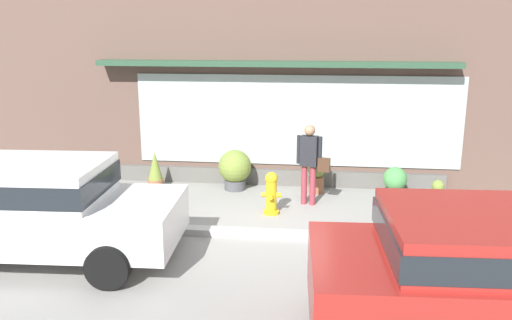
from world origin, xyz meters
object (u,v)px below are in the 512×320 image
Objects in this scene: potted_plant_window_center at (395,181)px; potted_plant_window_left at (73,172)px; potted_plant_corner_tall at (438,191)px; potted_plant_window_right at (155,171)px; pedestrian_with_handbag at (310,159)px; potted_plant_low_front at (235,168)px; potted_plant_trailing_edge at (316,176)px; fire_hydrant at (271,193)px; parked_car_white at (39,205)px.

potted_plant_window_center is 0.95× the size of potted_plant_window_left.
potted_plant_corner_tall is (7.83, -0.03, -0.14)m from potted_plant_window_left.
pedestrian_with_handbag is at bearing -11.45° from potted_plant_window_right.
potted_plant_trailing_edge is at bearing -0.38° from potted_plant_low_front.
fire_hydrant reaches higher than potted_plant_window_left.
potted_plant_low_front reaches higher than potted_plant_window_right.
fire_hydrant is 4.64m from potted_plant_window_left.
parked_car_white is at bearing -71.43° from potted_plant_window_left.
potted_plant_low_front is at bearing 177.95° from potted_plant_window_center.
potted_plant_window_left reaches higher than potted_plant_window_center.
pedestrian_with_handbag is at bearing -4.73° from potted_plant_window_left.
potted_plant_corner_tall is at bearing 24.87° from parked_car_white.
potted_plant_window_right is at bearing -177.91° from potted_plant_trailing_edge.
potted_plant_trailing_edge is 1.03× the size of potted_plant_window_left.
parked_car_white reaches higher than fire_hydrant.
parked_car_white is 8.55× the size of potted_plant_corner_tall.
parked_car_white is 5.95× the size of potted_plant_trailing_edge.
pedestrian_with_handbag is at bearing 42.18° from fire_hydrant.
potted_plant_window_right is at bearing 8.36° from potted_plant_window_left.
potted_plant_window_center is 0.93× the size of potted_plant_trailing_edge.
potted_plant_trailing_edge is 1.80m from potted_plant_low_front.
potted_plant_window_center is at bearing -3.86° from potted_plant_trailing_edge.
fire_hydrant is 1.11m from pedestrian_with_handbag.
potted_plant_window_center is at bearing 0.21° from potted_plant_window_right.
pedestrian_with_handbag is at bearing -171.11° from potted_plant_corner_tall.
potted_plant_corner_tall is (2.60, 0.41, -0.71)m from pedestrian_with_handbag.
potted_plant_trailing_edge is 0.83× the size of potted_plant_window_right.
fire_hydrant is 0.98× the size of potted_plant_window_right.
potted_plant_window_right is (-3.44, 0.70, -0.55)m from pedestrian_with_handbag.
pedestrian_with_handbag is at bearing 34.54° from parked_car_white.
parked_car_white is at bearing -152.14° from potted_plant_corner_tall.
potted_plant_window_center reaches higher than potted_plant_corner_tall.
fire_hydrant reaches higher than potted_plant_trailing_edge.
fire_hydrant is at bearing -125.09° from pedestrian_with_handbag.
parked_car_white reaches higher than potted_plant_corner_tall.
potted_plant_window_center is at bearing -2.05° from potted_plant_low_front.
parked_car_white reaches higher than potted_plant_window_center.
parked_car_white is 4.62m from potted_plant_low_front.
pedestrian_with_handbag is 1.92m from potted_plant_low_front.
parked_car_white reaches higher than potted_plant_window_right.
potted_plant_trailing_edge is 0.79× the size of potted_plant_low_front.
pedestrian_with_handbag is at bearing -98.96° from potted_plant_trailing_edge.
potted_plant_low_front reaches higher than potted_plant_trailing_edge.
pedestrian_with_handbag is at bearing -26.73° from potted_plant_low_front.
potted_plant_window_center is at bearing 34.57° from pedestrian_with_handbag.
pedestrian_with_handbag is 3.36× the size of potted_plant_corner_tall.
potted_plant_window_center is at bearing 30.26° from parked_car_white.
pedestrian_with_handbag is 3.55m from potted_plant_window_right.
potted_plant_low_front is at bearing 6.49° from potted_plant_window_left.
potted_plant_window_right reaches higher than fire_hydrant.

